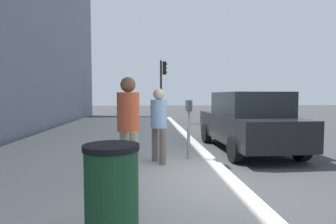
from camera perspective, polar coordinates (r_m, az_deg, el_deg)
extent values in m
plane|color=#38383A|center=(5.32, 14.47, -14.86)|extent=(80.00, 80.00, 0.00)
cube|color=#A8A59E|center=(5.20, -19.81, -14.53)|extent=(28.00, 6.00, 0.15)
cylinder|color=gray|center=(6.41, 4.42, -4.94)|extent=(0.07, 0.07, 1.15)
cube|color=#383D42|center=(6.25, 4.59, 1.33)|extent=(0.16, 0.11, 0.26)
cube|color=#383D42|center=(6.45, 4.31, 1.40)|extent=(0.16, 0.11, 0.26)
cube|color=#268C33|center=(6.26, 5.13, 1.51)|extent=(0.10, 0.01, 0.10)
cube|color=#268C33|center=(6.45, 4.83, 1.58)|extent=(0.10, 0.01, 0.10)
cylinder|color=#726656|center=(6.23, -2.77, -6.83)|extent=(0.15, 0.15, 0.80)
cylinder|color=#726656|center=(5.91, -1.16, -7.39)|extent=(0.15, 0.15, 0.80)
cylinder|color=#8CB7E0|center=(5.98, -2.00, -0.37)|extent=(0.37, 0.37, 0.63)
sphere|color=beige|center=(5.97, -2.01, 3.85)|extent=(0.25, 0.25, 0.25)
cylinder|color=tan|center=(5.13, -9.44, -8.65)|extent=(0.15, 0.15, 0.88)
cylinder|color=tan|center=(4.78, -7.32, -9.53)|extent=(0.15, 0.15, 0.88)
cylinder|color=#D85933|center=(4.85, -8.50, 0.05)|extent=(0.40, 0.40, 0.70)
sphere|color=brown|center=(4.84, -8.55, 5.79)|extent=(0.27, 0.27, 0.27)
cube|color=black|center=(8.47, 16.36, -3.11)|extent=(4.45, 1.95, 0.76)
cube|color=black|center=(8.23, 16.98, 1.71)|extent=(2.24, 1.75, 0.68)
cylinder|color=black|center=(9.59, 8.19, -4.53)|extent=(0.67, 0.24, 0.66)
cylinder|color=black|center=(10.16, 17.81, -4.21)|extent=(0.67, 0.24, 0.66)
cylinder|color=black|center=(6.89, 14.10, -7.77)|extent=(0.67, 0.24, 0.66)
cylinder|color=black|center=(7.67, 26.55, -6.90)|extent=(0.67, 0.24, 0.66)
cylinder|color=black|center=(15.97, -1.50, 4.53)|extent=(0.12, 0.12, 3.60)
cube|color=black|center=(16.06, -0.79, 9.36)|extent=(0.24, 0.20, 0.76)
sphere|color=red|center=(16.09, -0.39, 10.20)|extent=(0.14, 0.14, 0.14)
sphere|color=orange|center=(16.07, -0.39, 9.35)|extent=(0.14, 0.14, 0.14)
sphere|color=green|center=(16.05, -0.39, 8.50)|extent=(0.14, 0.14, 0.14)
cylinder|color=#1E4C2D|center=(3.00, -11.91, -16.92)|extent=(0.56, 0.56, 0.95)
cylinder|color=black|center=(2.86, -12.04, -7.39)|extent=(0.59, 0.59, 0.06)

